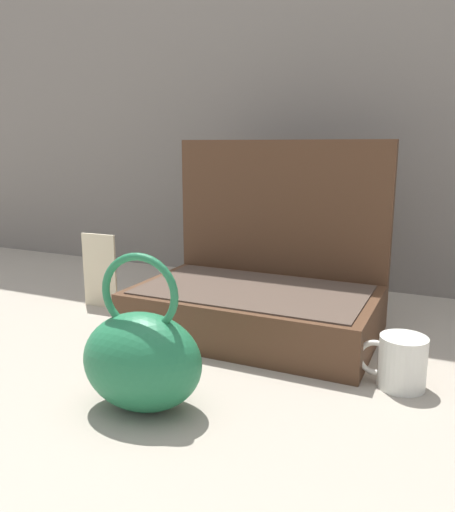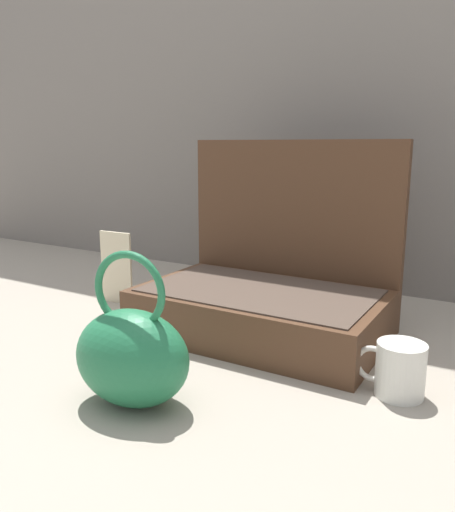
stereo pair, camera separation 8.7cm
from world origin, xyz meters
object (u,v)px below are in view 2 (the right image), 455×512
at_px(open_suitcase, 268,291).
at_px(info_card_left, 116,268).
at_px(teal_pouch_handbag, 132,355).
at_px(coffee_mug, 399,369).

relative_size(open_suitcase, info_card_left, 2.73).
distance_m(open_suitcase, teal_pouch_handbag, 0.38).
distance_m(teal_pouch_handbag, info_card_left, 0.51).
height_order(teal_pouch_handbag, coffee_mug, teal_pouch_handbag).
bearing_deg(open_suitcase, coffee_mug, -26.48).
relative_size(teal_pouch_handbag, info_card_left, 1.33).
distance_m(open_suitcase, info_card_left, 0.40).
bearing_deg(teal_pouch_handbag, open_suitcase, 84.80).
relative_size(teal_pouch_handbag, coffee_mug, 2.14).
bearing_deg(coffee_mug, teal_pouch_handbag, -145.08).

